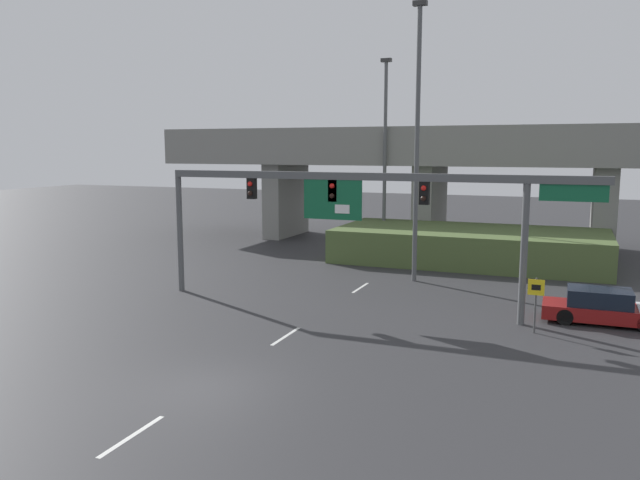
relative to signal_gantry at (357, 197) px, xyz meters
The scene contains 9 objects.
ground_plane 11.44m from the signal_gantry, 95.96° to the right, with size 160.00×160.00×0.00m, color #2D2D30.
lane_markings 6.32m from the signal_gantry, 105.50° to the left, with size 0.14×37.56×0.01m.
signal_gantry is the anchor object (origin of this frame).
speed_limit_sign 8.31m from the signal_gantry, ahead, with size 0.60×0.11×2.13m.
highway_light_pole_near 7.10m from the signal_gantry, 81.09° to the left, with size 0.70×0.36×14.18m.
highway_light_pole_far 16.50m from the signal_gantry, 102.05° to the left, with size 0.70×0.36×12.87m.
overpass_bridge 19.86m from the signal_gantry, 93.11° to the left, with size 40.89×7.24×8.42m.
grass_embankment 14.17m from the signal_gantry, 77.92° to the left, with size 16.08×7.67×2.01m.
parked_sedan_near_right 10.85m from the signal_gantry, ahead, with size 4.65×1.87×1.38m.
Camera 1 is at (9.60, -14.94, 6.91)m, focal length 35.00 mm.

